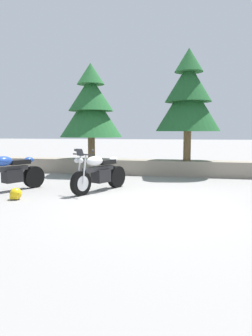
{
  "coord_description": "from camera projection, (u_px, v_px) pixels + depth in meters",
  "views": [
    {
      "loc": [
        0.83,
        -6.77,
        1.59
      ],
      "look_at": [
        -0.85,
        1.2,
        0.65
      ],
      "focal_mm": 33.52,
      "sensor_mm": 36.0,
      "label": 1
    }
  ],
  "objects": [
    {
      "name": "pine_tree_far_left",
      "position": [
        91.0,
        106.0,
        11.72
      ],
      "size": [
        2.34,
        2.34,
        3.57
      ],
      "color": "brown",
      "rests_on": "stone_wall"
    },
    {
      "name": "stone_wall",
      "position": [
        168.0,
        168.0,
        11.57
      ],
      "size": [
        36.0,
        0.8,
        0.55
      ],
      "primitive_type": "cube",
      "color": "gray",
      "rests_on": "ground"
    },
    {
      "name": "pine_tree_mid_left",
      "position": [
        188.0,
        97.0,
        11.14
      ],
      "size": [
        2.3,
        2.3,
        3.97
      ],
      "color": "brown",
      "rests_on": "stone_wall"
    },
    {
      "name": "rider_helmet",
      "position": [
        16.0,
        194.0,
        7.39
      ],
      "size": [
        0.28,
        0.28,
        0.28
      ],
      "color": "yellow",
      "rests_on": "ground"
    },
    {
      "name": "motorcycle_white_centre",
      "position": [
        99.0,
        173.0,
        8.39
      ],
      "size": [
        1.08,
        1.94,
        1.18
      ],
      "color": "black",
      "rests_on": "ground"
    },
    {
      "name": "ground_plane",
      "position": [
        152.0,
        204.0,
        6.94
      ],
      "size": [
        120.0,
        120.0,
        0.0
      ],
      "primitive_type": "plane",
      "color": "gray"
    },
    {
      "name": "motorcycle_blue_near_left",
      "position": [
        10.0,
        174.0,
        8.36
      ],
      "size": [
        1.15,
        1.9,
        1.18
      ],
      "color": "black",
      "rests_on": "ground"
    }
  ]
}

